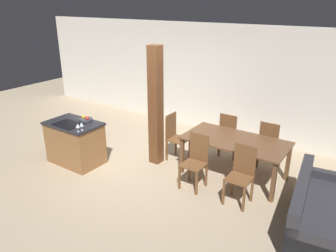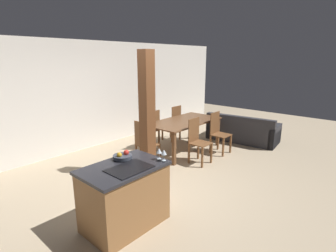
{
  "view_description": "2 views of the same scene",
  "coord_description": "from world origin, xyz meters",
  "px_view_note": "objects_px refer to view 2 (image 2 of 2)",
  "views": [
    {
      "loc": [
        3.9,
        -4.64,
        3.22
      ],
      "look_at": [
        0.6,
        0.2,
        0.95
      ],
      "focal_mm": 35.0,
      "sensor_mm": 36.0,
      "label": 1
    },
    {
      "loc": [
        -3.2,
        -3.19,
        2.28
      ],
      "look_at": [
        0.6,
        0.2,
        0.95
      ],
      "focal_mm": 28.0,
      "sensor_mm": 36.0,
      "label": 2
    }
  ],
  "objects_px": {
    "fruit_bowl": "(123,156)",
    "dining_chair_near_right": "(218,132)",
    "wine_glass_middle": "(159,151)",
    "dining_chair_head_end": "(145,143)",
    "dining_chair_far_left": "(151,129)",
    "timber_post": "(147,115)",
    "wine_glass_near": "(164,152)",
    "dining_chair_far_right": "(173,123)",
    "kitchen_island": "(125,196)",
    "couch": "(242,132)",
    "dining_table": "(184,124)",
    "dining_chair_near_left": "(198,140)"
  },
  "relations": [
    {
      "from": "fruit_bowl",
      "to": "dining_chair_near_right",
      "type": "xyz_separation_m",
      "value": [
        3.25,
        0.38,
        -0.41
      ]
    },
    {
      "from": "wine_glass_middle",
      "to": "dining_chair_head_end",
      "type": "xyz_separation_m",
      "value": [
        1.14,
        1.51,
        -0.5
      ]
    },
    {
      "from": "dining_chair_near_right",
      "to": "dining_chair_far_left",
      "type": "distance_m",
      "value": 1.69
    },
    {
      "from": "dining_chair_head_end",
      "to": "timber_post",
      "type": "bearing_deg",
      "value": 144.36
    },
    {
      "from": "wine_glass_near",
      "to": "wine_glass_middle",
      "type": "xyz_separation_m",
      "value": [
        0.0,
        0.09,
        0.0
      ]
    },
    {
      "from": "dining_chair_far_right",
      "to": "kitchen_island",
      "type": "bearing_deg",
      "value": 30.85
    },
    {
      "from": "wine_glass_near",
      "to": "wine_glass_middle",
      "type": "height_order",
      "value": "same"
    },
    {
      "from": "dining_chair_far_left",
      "to": "couch",
      "type": "xyz_separation_m",
      "value": [
        2.14,
        -1.47,
        -0.26
      ]
    },
    {
      "from": "kitchen_island",
      "to": "fruit_bowl",
      "type": "xyz_separation_m",
      "value": [
        0.16,
        0.2,
        0.48
      ]
    },
    {
      "from": "fruit_bowl",
      "to": "dining_table",
      "type": "distance_m",
      "value": 3.03
    },
    {
      "from": "fruit_bowl",
      "to": "dining_chair_head_end",
      "type": "relative_size",
      "value": 0.27
    },
    {
      "from": "fruit_bowl",
      "to": "dining_table",
      "type": "xyz_separation_m",
      "value": [
        2.81,
        1.11,
        -0.25
      ]
    },
    {
      "from": "dining_chair_near_left",
      "to": "wine_glass_middle",
      "type": "bearing_deg",
      "value": -159.13
    },
    {
      "from": "dining_chair_near_left",
      "to": "kitchen_island",
      "type": "bearing_deg",
      "value": -167.02
    },
    {
      "from": "wine_glass_middle",
      "to": "dining_chair_far_right",
      "type": "bearing_deg",
      "value": 37.4
    },
    {
      "from": "wine_glass_near",
      "to": "dining_chair_head_end",
      "type": "height_order",
      "value": "wine_glass_near"
    },
    {
      "from": "wine_glass_middle",
      "to": "dining_table",
      "type": "xyz_separation_m",
      "value": [
        2.48,
        1.51,
        -0.34
      ]
    },
    {
      "from": "kitchen_island",
      "to": "wine_glass_near",
      "type": "bearing_deg",
      "value": -30.75
    },
    {
      "from": "kitchen_island",
      "to": "wine_glass_middle",
      "type": "distance_m",
      "value": 0.77
    },
    {
      "from": "dining_chair_near_left",
      "to": "dining_chair_near_right",
      "type": "xyz_separation_m",
      "value": [
        0.87,
        0.0,
        0.0
      ]
    },
    {
      "from": "wine_glass_middle",
      "to": "dining_chair_near_right",
      "type": "distance_m",
      "value": 3.06
    },
    {
      "from": "wine_glass_near",
      "to": "dining_chair_near_left",
      "type": "distance_m",
      "value": 2.28
    },
    {
      "from": "fruit_bowl",
      "to": "couch",
      "type": "height_order",
      "value": "fruit_bowl"
    },
    {
      "from": "dining_table",
      "to": "timber_post",
      "type": "bearing_deg",
      "value": -167.77
    },
    {
      "from": "dining_chair_head_end",
      "to": "timber_post",
      "type": "distance_m",
      "value": 0.82
    },
    {
      "from": "dining_chair_near_right",
      "to": "wine_glass_middle",
      "type": "bearing_deg",
      "value": -165.01
    },
    {
      "from": "kitchen_island",
      "to": "dining_table",
      "type": "relative_size",
      "value": 0.59
    },
    {
      "from": "fruit_bowl",
      "to": "dining_chair_near_left",
      "type": "xyz_separation_m",
      "value": [
        2.38,
        0.38,
        -0.41
      ]
    },
    {
      "from": "dining_chair_far_right",
      "to": "timber_post",
      "type": "bearing_deg",
      "value": 27.83
    },
    {
      "from": "dining_chair_near_right",
      "to": "couch",
      "type": "relative_size",
      "value": 0.51
    },
    {
      "from": "dining_chair_far_left",
      "to": "timber_post",
      "type": "distance_m",
      "value": 1.72
    },
    {
      "from": "kitchen_island",
      "to": "dining_chair_near_right",
      "type": "xyz_separation_m",
      "value": [
        3.4,
        0.58,
        0.07
      ]
    },
    {
      "from": "wine_glass_near",
      "to": "dining_chair_near_right",
      "type": "bearing_deg",
      "value": 16.67
    },
    {
      "from": "fruit_bowl",
      "to": "dining_table",
      "type": "relative_size",
      "value": 0.14
    },
    {
      "from": "dining_chair_far_right",
      "to": "timber_post",
      "type": "relative_size",
      "value": 0.41
    },
    {
      "from": "dining_table",
      "to": "dining_chair_near_right",
      "type": "xyz_separation_m",
      "value": [
        0.43,
        -0.72,
        -0.16
      ]
    },
    {
      "from": "couch",
      "to": "dining_chair_near_right",
      "type": "bearing_deg",
      "value": 82.07
    },
    {
      "from": "fruit_bowl",
      "to": "dining_chair_near_right",
      "type": "relative_size",
      "value": 0.27
    },
    {
      "from": "dining_chair_near_left",
      "to": "wine_glass_near",
      "type": "bearing_deg",
      "value": -156.91
    },
    {
      "from": "wine_glass_middle",
      "to": "timber_post",
      "type": "bearing_deg",
      "value": 52.48
    },
    {
      "from": "fruit_bowl",
      "to": "wine_glass_near",
      "type": "height_order",
      "value": "wine_glass_near"
    },
    {
      "from": "wine_glass_near",
      "to": "dining_chair_far_left",
      "type": "relative_size",
      "value": 0.16
    },
    {
      "from": "fruit_bowl",
      "to": "couch",
      "type": "xyz_separation_m",
      "value": [
        4.52,
        0.36,
        -0.67
      ]
    },
    {
      "from": "timber_post",
      "to": "dining_chair_far_right",
      "type": "bearing_deg",
      "value": 27.83
    },
    {
      "from": "wine_glass_near",
      "to": "dining_chair_head_end",
      "type": "relative_size",
      "value": 0.16
    },
    {
      "from": "wine_glass_middle",
      "to": "dining_chair_far_left",
      "type": "height_order",
      "value": "wine_glass_middle"
    },
    {
      "from": "dining_table",
      "to": "dining_chair_head_end",
      "type": "distance_m",
      "value": 1.35
    },
    {
      "from": "dining_chair_head_end",
      "to": "couch",
      "type": "height_order",
      "value": "dining_chair_head_end"
    },
    {
      "from": "dining_table",
      "to": "dining_chair_far_left",
      "type": "xyz_separation_m",
      "value": [
        -0.43,
        0.72,
        -0.16
      ]
    },
    {
      "from": "dining_chair_head_end",
      "to": "dining_chair_far_left",
      "type": "bearing_deg",
      "value": -51.48
    }
  ]
}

